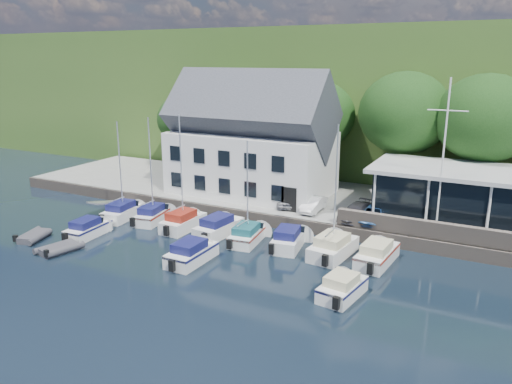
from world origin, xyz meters
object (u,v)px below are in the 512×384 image
car_white (313,204)px  boat_r1_5 (289,237)px  boat_r1_2 (181,170)px  boat_r2_2 (192,251)px  car_dgrey (357,212)px  boat_r1_3 (219,225)px  boat_r1_1 (151,170)px  boat_r1_7 (377,252)px  car_blue (374,214)px  boat_r1_0 (120,166)px  boat_r1_4 (247,187)px  boat_r2_0 (88,227)px  dinghy_1 (59,247)px  flagpole (443,158)px  boat_r2_4 (342,285)px  dinghy_0 (34,235)px  car_silver (288,198)px  club_pavilion (462,196)px  harbor_building (252,145)px  boat_r1_6 (336,187)px

car_white → boat_r1_5: bearing=-85.0°
boat_r1_2 → boat_r2_2: bearing=-48.5°
car_dgrey → boat_r1_3: bearing=-138.2°
boat_r1_1 → boat_r1_2: bearing=-17.3°
car_white → boat_r1_7: bearing=-39.9°
car_blue → boat_r1_0: size_ratio=0.41×
boat_r1_2 → boat_r1_4: bearing=0.3°
car_blue → boat_r1_7: size_ratio=0.59×
boat_r2_0 → dinghy_1: (0.58, -3.27, -0.36)m
flagpole → boat_r2_2: size_ratio=1.90×
boat_r1_5 → car_dgrey: bearing=50.1°
car_dgrey → boat_r2_4: (2.46, -11.02, -0.88)m
car_dgrey → dinghy_0: (-20.63, -12.64, -1.27)m
boat_r1_2 → boat_r1_5: size_ratio=1.73×
boat_r1_2 → boat_r1_7: boat_r1_2 is taller
dinghy_0 → car_white: bearing=20.5°
dinghy_0 → car_silver: bearing=26.0°
club_pavilion → boat_r1_4: bearing=-147.0°
boat_r1_4 → boat_r1_1: bearing=169.1°
car_white → boat_r1_4: (-2.68, -6.23, 2.58)m
car_dgrey → boat_r2_4: 11.32m
boat_r1_1 → boat_r1_7: bearing=-10.0°
boat_r1_2 → car_dgrey: bearing=26.7°
dinghy_0 → boat_r1_3: bearing=14.4°
car_blue → boat_r2_2: size_ratio=0.64×
harbor_building → boat_r1_2: bearing=-97.6°
car_dgrey → flagpole: size_ratio=0.38×
dinghy_1 → club_pavilion: bearing=47.6°
car_dgrey → boat_r1_5: 6.44m
car_white → boat_r1_5: 5.95m
car_white → flagpole: flagpole is taller
flagpole → boat_r1_7: bearing=-120.7°
harbor_building → car_silver: harbor_building is taller
car_dgrey → boat_r2_0: 20.38m
boat_r2_2 → car_dgrey: bearing=54.1°
club_pavilion → boat_r2_4: bearing=-108.5°
car_dgrey → car_blue: (1.34, -0.03, 0.03)m
boat_r1_0 → boat_r1_2: boat_r1_2 is taller
car_blue → boat_r1_2: (-13.45, -5.71, 3.12)m
boat_r1_7 → boat_r1_1: bearing=-176.0°
boat_r1_1 → boat_r2_0: 6.56m
boat_r1_4 → boat_r2_4: 10.77m
boat_r1_5 → boat_r2_2: (-4.64, -5.25, 0.00)m
harbor_building → boat_r1_6: (10.94, -8.93, -0.55)m
boat_r2_2 → car_silver: bearing=81.8°
car_dgrey → boat_r1_1: boat_r1_1 is taller
dinghy_1 → boat_r2_4: bearing=20.7°
car_white → boat_r1_1: bearing=-153.2°
harbor_building → club_pavilion: (18.00, -0.50, -2.30)m
boat_r2_0 → boat_r2_4: bearing=-6.1°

